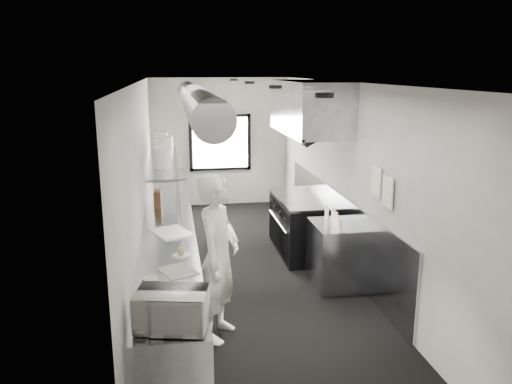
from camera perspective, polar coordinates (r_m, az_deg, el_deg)
name	(u,v)px	position (r m, az deg, el deg)	size (l,w,h in m)	color
floor	(247,271)	(7.80, -0.96, -8.85)	(3.00, 8.00, 0.01)	black
ceiling	(247,82)	(7.21, -1.05, 12.18)	(3.00, 8.00, 0.01)	beige
wall_back	(220,143)	(11.29, -4.05, 5.55)	(3.00, 0.02, 2.80)	beige
wall_front	(333,303)	(3.67, 8.58, -12.13)	(3.00, 0.02, 2.80)	beige
wall_left	(141,185)	(7.31, -12.71, 0.80)	(0.02, 8.00, 2.80)	beige
wall_right	(346,177)	(7.74, 10.05, 1.62)	(0.02, 8.00, 2.80)	beige
wall_cladding	(336,226)	(8.22, 8.98, -3.75)	(0.03, 5.50, 1.10)	gray
hvac_duct	(195,99)	(7.55, -6.85, 10.25)	(0.40, 0.40, 6.40)	gray
service_window	(220,143)	(11.26, -4.03, 5.52)	(1.36, 0.05, 1.25)	silver
exhaust_hood	(309,107)	(8.14, 5.97, 9.39)	(0.81, 2.20, 0.88)	gray
prep_counter	(169,260)	(7.10, -9.66, -7.48)	(0.70, 6.00, 0.90)	gray
pass_shelf	(164,162)	(8.26, -10.27, 3.32)	(0.45, 3.00, 0.68)	gray
range	(303,225)	(8.49, 5.27, -3.65)	(0.88, 1.60, 0.94)	black
bottle_station	(336,255)	(7.26, 8.95, -6.97)	(0.65, 0.80, 0.90)	gray
far_work_table	(169,195)	(10.63, -9.72, -0.34)	(0.70, 1.20, 0.90)	gray
notice_sheet_a	(376,181)	(6.60, 13.32, 1.16)	(0.02, 0.28, 0.38)	white
notice_sheet_b	(388,192)	(6.29, 14.52, 0.03)	(0.02, 0.28, 0.38)	white
line_cook	(218,258)	(5.71, -4.25, -7.33)	(0.69, 0.45, 1.89)	white
microwave	(172,310)	(4.34, -9.42, -12.85)	(0.54, 0.41, 0.32)	silver
deli_tub_a	(150,283)	(5.14, -11.75, -9.93)	(0.15, 0.15, 0.10)	#B2BAAB
deli_tub_b	(152,286)	(5.07, -11.59, -10.32)	(0.14, 0.14, 0.10)	#B2BAAB
newspaper	(178,271)	(5.50, -8.71, -8.73)	(0.32, 0.39, 0.01)	silver
small_plate	(181,255)	(5.92, -8.37, -7.04)	(0.20, 0.20, 0.02)	white
pastry	(181,251)	(5.90, -8.39, -6.51)	(0.10, 0.10, 0.10)	tan
cutting_board	(171,232)	(6.75, -9.46, -4.46)	(0.41, 0.54, 0.02)	white
knife_block	(158,199)	(8.00, -10.93, -0.76)	(0.11, 0.23, 0.26)	#53311D
plate_stack_a	(162,158)	(7.58, -10.44, 3.81)	(0.26, 0.26, 0.30)	white
plate_stack_b	(163,155)	(7.80, -10.42, 4.06)	(0.23, 0.23, 0.29)	white
plate_stack_c	(165,148)	(8.29, -10.19, 4.90)	(0.26, 0.26, 0.37)	white
plate_stack_d	(162,143)	(8.93, -10.52, 5.41)	(0.22, 0.22, 0.34)	white
squeeze_bottle_a	(340,225)	(6.78, 9.34, -3.65)	(0.06, 0.06, 0.18)	white
squeeze_bottle_b	(337,221)	(6.95, 9.08, -3.26)	(0.06, 0.06, 0.17)	white
squeeze_bottle_c	(336,219)	(7.03, 8.89, -2.99)	(0.06, 0.06, 0.18)	white
squeeze_bottle_d	(333,215)	(7.23, 8.64, -2.57)	(0.06, 0.06, 0.17)	white
squeeze_bottle_e	(327,213)	(7.31, 7.94, -2.33)	(0.06, 0.06, 0.17)	white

